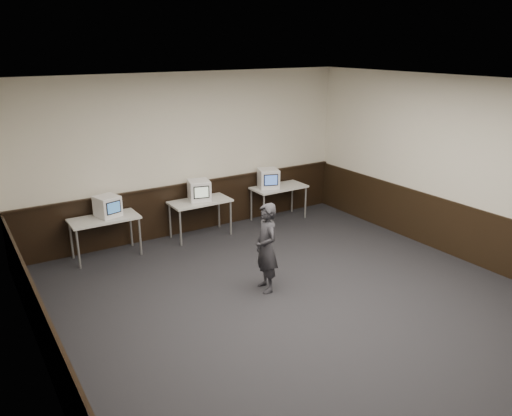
{
  "coord_description": "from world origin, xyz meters",
  "views": [
    {
      "loc": [
        -4.09,
        -4.92,
        3.72
      ],
      "look_at": [
        0.05,
        1.6,
        1.15
      ],
      "focal_mm": 35.0,
      "sensor_mm": 36.0,
      "label": 1
    }
  ],
  "objects_px": {
    "emac_left": "(108,206)",
    "person": "(266,248)",
    "desk_left": "(104,222)",
    "desk_right": "(279,190)",
    "emac_right": "(268,178)",
    "desk_center": "(200,204)",
    "emac_center": "(199,190)"
  },
  "relations": [
    {
      "from": "desk_left",
      "to": "person",
      "type": "distance_m",
      "value": 3.14
    },
    {
      "from": "desk_left",
      "to": "emac_right",
      "type": "xyz_separation_m",
      "value": [
        3.55,
        0.04,
        0.28
      ]
    },
    {
      "from": "desk_center",
      "to": "emac_right",
      "type": "height_order",
      "value": "emac_right"
    },
    {
      "from": "desk_center",
      "to": "desk_right",
      "type": "relative_size",
      "value": 1.0
    },
    {
      "from": "emac_center",
      "to": "desk_left",
      "type": "bearing_deg",
      "value": -164.88
    },
    {
      "from": "emac_right",
      "to": "person",
      "type": "bearing_deg",
      "value": -104.81
    },
    {
      "from": "desk_left",
      "to": "desk_right",
      "type": "relative_size",
      "value": 1.0
    },
    {
      "from": "emac_center",
      "to": "desk_right",
      "type": "bearing_deg",
      "value": 13.58
    },
    {
      "from": "desk_center",
      "to": "emac_center",
      "type": "xyz_separation_m",
      "value": [
        0.01,
        0.03,
        0.28
      ]
    },
    {
      "from": "emac_left",
      "to": "person",
      "type": "xyz_separation_m",
      "value": [
        1.65,
        -2.65,
        -0.23
      ]
    },
    {
      "from": "desk_left",
      "to": "desk_right",
      "type": "bearing_deg",
      "value": 0.0
    },
    {
      "from": "desk_left",
      "to": "emac_left",
      "type": "bearing_deg",
      "value": 22.99
    },
    {
      "from": "person",
      "to": "desk_center",
      "type": "bearing_deg",
      "value": -173.27
    },
    {
      "from": "emac_left",
      "to": "emac_right",
      "type": "distance_m",
      "value": 3.46
    },
    {
      "from": "emac_right",
      "to": "desk_right",
      "type": "bearing_deg",
      "value": 10.0
    },
    {
      "from": "person",
      "to": "desk_right",
      "type": "bearing_deg",
      "value": 151.96
    },
    {
      "from": "desk_center",
      "to": "emac_right",
      "type": "xyz_separation_m",
      "value": [
        1.65,
        0.04,
        0.28
      ]
    },
    {
      "from": "desk_center",
      "to": "desk_right",
      "type": "xyz_separation_m",
      "value": [
        1.9,
        0.0,
        0.0
      ]
    },
    {
      "from": "emac_left",
      "to": "desk_right",
      "type": "bearing_deg",
      "value": -15.89
    },
    {
      "from": "desk_left",
      "to": "person",
      "type": "height_order",
      "value": "person"
    },
    {
      "from": "emac_left",
      "to": "person",
      "type": "distance_m",
      "value": 3.13
    },
    {
      "from": "desk_right",
      "to": "emac_left",
      "type": "xyz_separation_m",
      "value": [
        -3.7,
        0.04,
        0.26
      ]
    },
    {
      "from": "emac_left",
      "to": "emac_center",
      "type": "height_order",
      "value": "emac_center"
    },
    {
      "from": "emac_right",
      "to": "emac_center",
      "type": "bearing_deg",
      "value": -159.99
    },
    {
      "from": "emac_right",
      "to": "person",
      "type": "distance_m",
      "value": 3.22
    },
    {
      "from": "desk_left",
      "to": "person",
      "type": "bearing_deg",
      "value": -56.3
    },
    {
      "from": "desk_right",
      "to": "person",
      "type": "distance_m",
      "value": 3.33
    },
    {
      "from": "desk_center",
      "to": "emac_left",
      "type": "bearing_deg",
      "value": 178.71
    },
    {
      "from": "emac_right",
      "to": "person",
      "type": "xyz_separation_m",
      "value": [
        -1.81,
        -2.66,
        -0.24
      ]
    },
    {
      "from": "desk_center",
      "to": "emac_center",
      "type": "height_order",
      "value": "emac_center"
    },
    {
      "from": "desk_left",
      "to": "emac_center",
      "type": "height_order",
      "value": "emac_center"
    },
    {
      "from": "desk_left",
      "to": "emac_left",
      "type": "xyz_separation_m",
      "value": [
        0.1,
        0.04,
        0.26
      ]
    }
  ]
}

